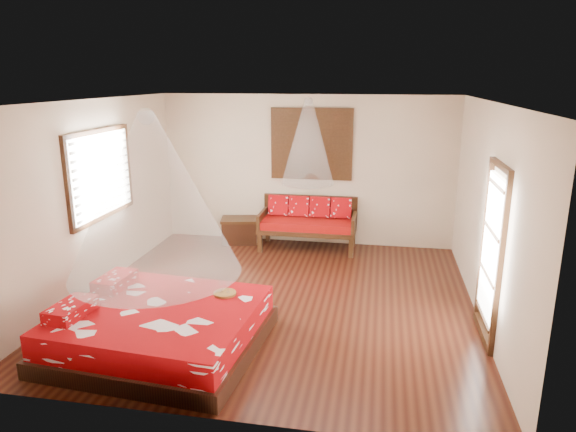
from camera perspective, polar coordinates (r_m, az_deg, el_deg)
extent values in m
cube|color=black|center=(7.51, -1.16, -9.27)|extent=(5.50, 5.50, 0.02)
cube|color=white|center=(6.84, -1.29, 12.75)|extent=(5.50, 5.50, 0.02)
cube|color=beige|center=(8.05, -20.85, 2.00)|extent=(0.02, 5.50, 2.80)
cube|color=beige|center=(7.05, 21.34, 0.17)|extent=(0.02, 5.50, 2.80)
cube|color=beige|center=(9.71, 2.05, 5.10)|extent=(5.50, 0.02, 2.80)
cube|color=beige|center=(4.51, -8.31, -7.17)|extent=(5.50, 0.02, 2.80)
cube|color=black|center=(6.42, -13.83, -13.16)|extent=(2.42, 2.22, 0.20)
cube|color=#A2050A|center=(6.31, -13.98, -11.15)|extent=(2.31, 2.12, 0.30)
cube|color=#A2050A|center=(6.34, -22.97, -9.57)|extent=(0.37, 0.62, 0.15)
cube|color=#A2050A|center=(6.98, -18.66, -6.86)|extent=(0.37, 0.62, 0.15)
cube|color=black|center=(9.37, -3.15, -2.79)|extent=(0.08, 0.08, 0.42)
cube|color=black|center=(9.15, 7.02, -3.35)|extent=(0.08, 0.08, 0.42)
cube|color=black|center=(10.00, -2.26, -1.62)|extent=(0.08, 0.08, 0.42)
cube|color=black|center=(9.78, 7.27, -2.12)|extent=(0.08, 0.08, 0.42)
cube|color=black|center=(9.49, 2.18, -1.48)|extent=(1.78, 0.79, 0.08)
cube|color=#940C05|center=(9.46, 2.19, -0.84)|extent=(1.72, 0.73, 0.14)
cube|color=black|center=(9.75, 2.50, 0.75)|extent=(1.78, 0.06, 0.55)
cube|color=black|center=(9.59, -2.83, -0.30)|extent=(0.06, 0.79, 0.30)
cube|color=black|center=(9.37, 7.34, -0.80)|extent=(0.06, 0.79, 0.30)
cube|color=#A2050A|center=(9.71, -1.06, 1.17)|extent=(0.38, 0.20, 0.39)
cube|color=#A2050A|center=(9.64, 1.24, 1.07)|extent=(0.38, 0.20, 0.39)
cube|color=#A2050A|center=(9.59, 3.57, 0.97)|extent=(0.38, 0.20, 0.39)
cube|color=#A2050A|center=(9.55, 5.92, 0.86)|extent=(0.38, 0.20, 0.39)
cube|color=black|center=(9.94, -5.36, -1.73)|extent=(0.74, 0.60, 0.43)
cube|color=black|center=(9.88, -5.40, -0.39)|extent=(0.79, 0.64, 0.05)
cube|color=black|center=(9.58, 2.64, 7.98)|extent=(1.52, 0.06, 1.32)
cube|color=black|center=(9.57, 2.63, 7.98)|extent=(1.35, 0.04, 1.10)
cube|color=black|center=(8.14, -20.09, 4.36)|extent=(0.08, 1.74, 1.34)
cube|color=silver|center=(8.12, -19.85, 4.36)|extent=(0.04, 1.54, 1.10)
cube|color=black|center=(6.57, 21.64, -4.10)|extent=(0.08, 1.02, 2.16)
cube|color=white|center=(6.54, 21.55, -3.27)|extent=(0.03, 0.82, 1.70)
cylinder|color=brown|center=(6.46, -7.04, -8.52)|extent=(0.28, 0.28, 0.03)
cone|color=white|center=(5.81, -14.92, 2.24)|extent=(1.92, 1.92, 1.80)
cone|color=white|center=(9.11, 2.24, 8.24)|extent=(0.94, 0.94, 1.50)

